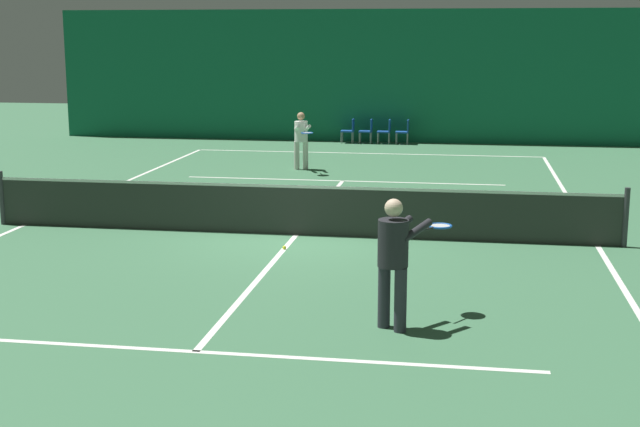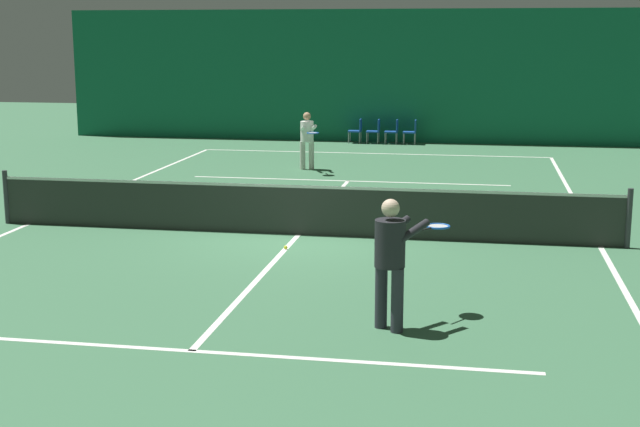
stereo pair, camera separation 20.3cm
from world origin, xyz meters
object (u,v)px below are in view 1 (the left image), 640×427
at_px(tennis_net, 296,208).
at_px(courtside_chair_1, 368,129).
at_px(courtside_chair_3, 404,130).
at_px(courtside_chair_2, 386,130).
at_px(player_far, 301,136).
at_px(courtside_chair_0, 350,129).
at_px(player_near, 395,254).
at_px(tennis_ball, 284,247).

bearing_deg(tennis_net, courtside_chair_1, 91.02).
bearing_deg(courtside_chair_3, courtside_chair_2, -90.00).
height_order(player_far, courtside_chair_3, player_far).
bearing_deg(tennis_net, courtside_chair_2, 88.52).
distance_m(player_far, courtside_chair_0, 6.41).
bearing_deg(player_near, courtside_chair_1, 41.07).
relative_size(tennis_net, courtside_chair_1, 14.29).
relative_size(player_near, courtside_chair_3, 2.03).
bearing_deg(courtside_chair_2, courtside_chair_3, 90.00).
relative_size(courtside_chair_1, courtside_chair_3, 1.00).
bearing_deg(courtside_chair_0, courtside_chair_1, 90.00).
distance_m(tennis_net, courtside_chair_0, 14.58).
bearing_deg(courtside_chair_1, tennis_net, 1.02).
distance_m(courtside_chair_2, courtside_chair_3, 0.63).
bearing_deg(player_near, tennis_ball, 63.28).
distance_m(tennis_net, player_far, 8.31).
distance_m(player_near, courtside_chair_1, 19.87).
bearing_deg(courtside_chair_2, player_far, -15.71).
bearing_deg(player_far, tennis_ball, -11.63).
relative_size(tennis_net, courtside_chair_2, 14.29).
bearing_deg(tennis_net, tennis_ball, -89.64).
xyz_separation_m(courtside_chair_1, tennis_ball, (0.27, -15.71, -0.45)).
distance_m(player_far, courtside_chair_1, 6.49).
distance_m(player_near, courtside_chair_0, 19.96).
distance_m(player_near, player_far, 13.83).
bearing_deg(courtside_chair_0, tennis_ball, 3.28).
relative_size(courtside_chair_0, courtside_chair_1, 1.00).
xyz_separation_m(tennis_net, courtside_chair_0, (-0.89, 14.55, -0.03)).
distance_m(courtside_chair_1, tennis_ball, 15.72).
height_order(player_far, courtside_chair_1, player_far).
xyz_separation_m(player_near, courtside_chair_1, (-2.52, 19.70, -0.51)).
height_order(courtside_chair_0, courtside_chair_2, same).
relative_size(player_far, tennis_ball, 24.23).
xyz_separation_m(player_far, courtside_chair_1, (1.16, 6.37, -0.45)).
bearing_deg(tennis_net, player_far, 99.83).
distance_m(tennis_net, courtside_chair_2, 14.55).
bearing_deg(courtside_chair_3, courtside_chair_1, -90.00).
relative_size(tennis_net, player_far, 7.50).
relative_size(courtside_chair_1, tennis_ball, 12.73).
xyz_separation_m(player_far, tennis_ball, (1.42, -9.34, -0.90)).
relative_size(courtside_chair_3, tennis_ball, 12.73).
bearing_deg(courtside_chair_2, player_near, 5.48).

